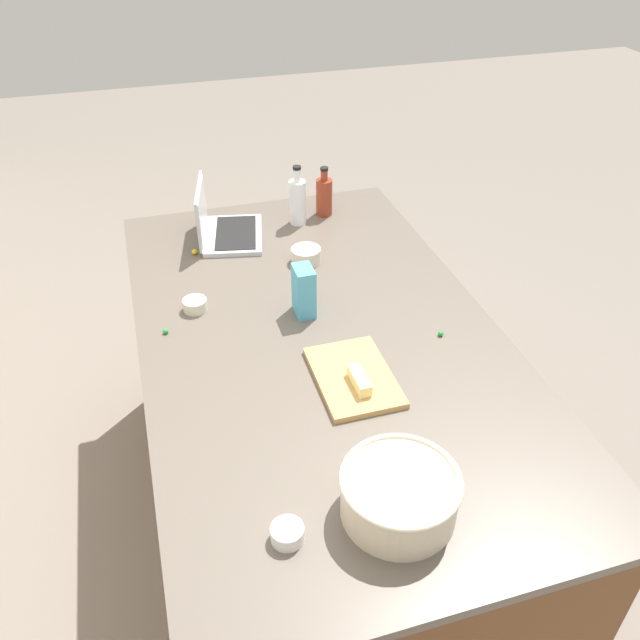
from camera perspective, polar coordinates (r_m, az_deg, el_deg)
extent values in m
plane|color=slate|center=(2.68, 0.00, -16.62)|extent=(12.00, 12.00, 0.00)
cube|color=brown|center=(2.35, 0.00, -10.19)|extent=(1.87, 1.05, 0.87)
cube|color=#60564C|center=(2.05, 0.00, -1.47)|extent=(1.93, 1.11, 0.03)
cube|color=#B7B7BC|center=(2.58, -7.62, 7.42)|extent=(0.35, 0.28, 0.02)
cube|color=black|center=(2.57, -7.42, 7.64)|extent=(0.30, 0.21, 0.00)
cube|color=#B7B7BC|center=(2.54, -10.44, 9.42)|extent=(0.30, 0.07, 0.20)
cube|color=silver|center=(2.54, -10.31, 9.43)|extent=(0.26, 0.06, 0.18)
cylinder|color=beige|center=(1.52, 6.98, -15.13)|extent=(0.26, 0.26, 0.11)
cylinder|color=black|center=(1.52, 6.99, -14.99)|extent=(0.22, 0.22, 0.10)
torus|color=beige|center=(1.48, 7.14, -13.76)|extent=(0.28, 0.28, 0.02)
cylinder|color=maroon|center=(2.70, 0.36, 10.74)|extent=(0.07, 0.07, 0.15)
cylinder|color=maroon|center=(2.66, 0.37, 12.62)|extent=(0.03, 0.03, 0.04)
cylinder|color=black|center=(2.65, 0.37, 13.17)|extent=(0.03, 0.03, 0.01)
cylinder|color=white|center=(2.63, -1.98, 10.30)|extent=(0.07, 0.07, 0.18)
cylinder|color=white|center=(2.58, -2.03, 12.61)|extent=(0.03, 0.03, 0.05)
cylinder|color=black|center=(2.57, -2.05, 13.25)|extent=(0.03, 0.03, 0.01)
cube|color=tan|center=(1.87, 2.98, -5.02)|extent=(0.32, 0.21, 0.02)
cube|color=#F4E58C|center=(1.81, 3.49, -5.32)|extent=(0.11, 0.04, 0.04)
cylinder|color=beige|center=(2.39, -1.24, 5.72)|extent=(0.11, 0.11, 0.05)
cylinder|color=beige|center=(2.17, -10.94, 1.31)|extent=(0.08, 0.08, 0.04)
cylinder|color=white|center=(1.50, -2.89, -18.25)|extent=(0.08, 0.08, 0.04)
cube|color=#4CA5CC|center=(2.08, -1.43, 2.56)|extent=(0.09, 0.06, 0.17)
sphere|color=green|center=(2.09, -13.43, -0.97)|extent=(0.02, 0.02, 0.02)
sphere|color=green|center=(2.06, 10.57, -1.19)|extent=(0.02, 0.02, 0.02)
sphere|color=yellow|center=(2.48, -10.97, 5.90)|extent=(0.02, 0.02, 0.02)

